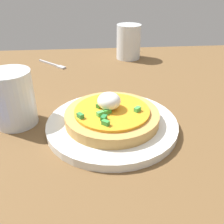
{
  "coord_description": "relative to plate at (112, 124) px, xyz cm",
  "views": [
    {
      "loc": [
        -5.92,
        -53.47,
        29.06
      ],
      "look_at": [
        -2.33,
        -12.86,
        5.63
      ],
      "focal_mm": 40.66,
      "sensor_mm": 36.0,
      "label": 1
    }
  ],
  "objects": [
    {
      "name": "dining_table",
      "position": [
        2.33,
        12.86,
        -1.81
      ],
      "size": [
        105.39,
        84.14,
        2.12
      ],
      "primitive_type": "cube",
      "color": "brown",
      "rests_on": "ground"
    },
    {
      "name": "plate",
      "position": [
        0.0,
        0.0,
        0.0
      ],
      "size": [
        24.76,
        24.76,
        1.51
      ],
      "primitive_type": "cylinder",
      "color": "white",
      "rests_on": "dining_table"
    },
    {
      "name": "pizza",
      "position": [
        -0.05,
        0.02,
        2.16
      ],
      "size": [
        17.64,
        17.64,
        5.64
      ],
      "color": "tan",
      "rests_on": "plate"
    },
    {
      "name": "cup_near",
      "position": [
        -18.49,
        3.6,
        4.11
      ],
      "size": [
        8.05,
        8.05,
        10.69
      ],
      "color": "silver",
      "rests_on": "dining_table"
    },
    {
      "name": "cup_far",
      "position": [
        9.23,
        42.39,
        4.42
      ],
      "size": [
        7.94,
        7.94,
        10.94
      ],
      "color": "silver",
      "rests_on": "dining_table"
    },
    {
      "name": "fork",
      "position": [
        -15.08,
        36.9,
        -0.51
      ],
      "size": [
        9.3,
        9.0,
        0.5
      ],
      "rotation": [
        0.0,
        0.0,
        -0.77
      ],
      "color": "#B7B7BC",
      "rests_on": "dining_table"
    }
  ]
}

